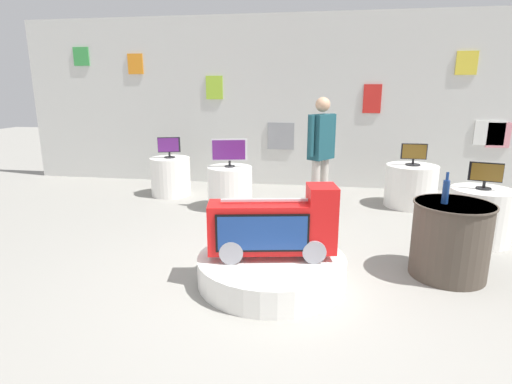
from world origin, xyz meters
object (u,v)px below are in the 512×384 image
at_px(bottle_on_side_table, 446,191).
at_px(tv_on_center_rear, 414,154).
at_px(novelty_firetruck_tv, 274,228).
at_px(tv_on_left_rear, 229,151).
at_px(tv_on_right_rear, 486,174).
at_px(display_pedestal_center_rear, 411,186).
at_px(side_table_round, 450,239).
at_px(tv_on_far_right, 169,146).
at_px(display_pedestal_right_rear, 480,216).
at_px(display_pedestal_far_right, 171,176).
at_px(shopper_browsing_near_truck, 321,151).
at_px(display_pedestal_left_rear, 230,188).
at_px(main_display_pedestal, 271,269).

bearing_deg(bottle_on_side_table, tv_on_center_rear, 85.24).
xyz_separation_m(novelty_firetruck_tv, tv_on_left_rear, (-1.02, 2.47, 0.37)).
distance_m(novelty_firetruck_tv, tv_on_right_rear, 2.89).
height_order(display_pedestal_center_rear, side_table_round, side_table_round).
distance_m(novelty_firetruck_tv, tv_on_far_right, 3.91).
relative_size(display_pedestal_right_rear, bottle_on_side_table, 2.35).
relative_size(tv_on_center_rear, display_pedestal_far_right, 0.56).
xyz_separation_m(tv_on_far_right, shopper_browsing_near_truck, (2.70, -1.20, 0.16)).
xyz_separation_m(tv_on_left_rear, display_pedestal_far_right, (-1.26, 0.68, -0.60)).
height_order(novelty_firetruck_tv, tv_on_right_rear, tv_on_right_rear).
bearing_deg(novelty_firetruck_tv, display_pedestal_center_rear, 58.79).
bearing_deg(display_pedestal_left_rear, shopper_browsing_near_truck, -20.13).
xyz_separation_m(tv_on_center_rear, bottle_on_side_table, (-0.22, -2.70, 0.04)).
relative_size(display_pedestal_right_rear, shopper_browsing_near_truck, 0.42).
distance_m(display_pedestal_far_right, tv_on_far_right, 0.55).
bearing_deg(tv_on_left_rear, novelty_firetruck_tv, -67.49).
relative_size(tv_on_left_rear, tv_on_center_rear, 1.39).
bearing_deg(tv_on_center_rear, tv_on_far_right, 179.34).
xyz_separation_m(tv_on_center_rear, display_pedestal_far_right, (-4.17, 0.05, -0.53)).
distance_m(display_pedestal_center_rear, side_table_round, 2.67).
bearing_deg(display_pedestal_left_rear, display_pedestal_far_right, 151.79).
relative_size(main_display_pedestal, bottle_on_side_table, 4.66).
bearing_deg(tv_on_right_rear, display_pedestal_center_rear, 109.07).
relative_size(tv_on_right_rear, bottle_on_side_table, 1.17).
height_order(bottle_on_side_table, shopper_browsing_near_truck, shopper_browsing_near_truck).
xyz_separation_m(novelty_firetruck_tv, bottle_on_side_table, (1.66, 0.41, 0.34)).
bearing_deg(tv_on_center_rear, bottle_on_side_table, -94.76).
distance_m(display_pedestal_left_rear, tv_on_right_rear, 3.61).
distance_m(novelty_firetruck_tv, shopper_browsing_near_truck, 2.05).
bearing_deg(display_pedestal_right_rear, tv_on_far_right, 161.20).
distance_m(display_pedestal_center_rear, display_pedestal_far_right, 4.17).
distance_m(main_display_pedestal, novelty_firetruck_tv, 0.44).
distance_m(main_display_pedestal, display_pedestal_right_rear, 2.90).
distance_m(main_display_pedestal, tv_on_far_right, 3.95).
distance_m(display_pedestal_left_rear, display_pedestal_far_right, 1.44).
distance_m(tv_on_right_rear, bottle_on_side_table, 1.37).
bearing_deg(side_table_round, bottle_on_side_table, -164.51).
bearing_deg(display_pedestal_far_right, side_table_round, -33.84).
bearing_deg(tv_on_right_rear, display_pedestal_far_right, 161.12).
bearing_deg(bottle_on_side_table, tv_on_left_rear, 142.42).
distance_m(display_pedestal_center_rear, tv_on_far_right, 4.21).
distance_m(tv_on_left_rear, display_pedestal_center_rear, 3.03).
height_order(novelty_firetruck_tv, bottle_on_side_table, bottle_on_side_table).
relative_size(novelty_firetruck_tv, side_table_round, 1.63).
distance_m(tv_on_left_rear, bottle_on_side_table, 3.38).
relative_size(tv_on_left_rear, shopper_browsing_near_truck, 0.31).
bearing_deg(tv_on_left_rear, side_table_round, -36.11).
distance_m(display_pedestal_right_rear, display_pedestal_far_right, 4.98).
height_order(tv_on_center_rear, bottle_on_side_table, bottle_on_side_table).
bearing_deg(display_pedestal_center_rear, tv_on_far_right, 179.39).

